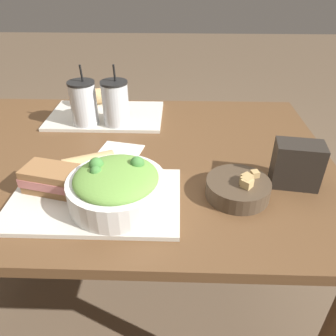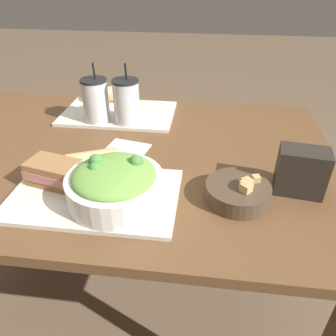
{
  "view_description": "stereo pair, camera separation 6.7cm",
  "coord_description": "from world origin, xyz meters",
  "px_view_note": "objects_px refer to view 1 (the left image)",
  "views": [
    {
      "loc": [
        0.22,
        -0.88,
        1.3
      ],
      "look_at": [
        0.2,
        -0.18,
        0.84
      ],
      "focal_mm": 35.0,
      "sensor_mm": 36.0,
      "label": 1
    },
    {
      "loc": [
        0.29,
        -0.88,
        1.3
      ],
      "look_at": [
        0.2,
        -0.18,
        0.84
      ],
      "focal_mm": 35.0,
      "sensor_mm": 36.0,
      "label": 2
    }
  ],
  "objects_px": {
    "baguette_near": "(90,165)",
    "napkin_folded": "(121,150)",
    "chip_bag": "(297,165)",
    "drink_cup_dark": "(84,104)",
    "drink_cup_red": "(115,105)",
    "soup_bowl": "(238,188)",
    "salad_bowl": "(117,186)",
    "sandwich_near": "(54,179)",
    "baguette_far": "(91,97)"
  },
  "relations": [
    {
      "from": "baguette_near",
      "to": "napkin_folded",
      "type": "xyz_separation_m",
      "value": [
        0.06,
        0.16,
        -0.04
      ]
    },
    {
      "from": "chip_bag",
      "to": "drink_cup_dark",
      "type": "bearing_deg",
      "value": 160.56
    },
    {
      "from": "baguette_near",
      "to": "drink_cup_red",
      "type": "xyz_separation_m",
      "value": [
        0.02,
        0.33,
        0.04
      ]
    },
    {
      "from": "soup_bowl",
      "to": "drink_cup_red",
      "type": "bearing_deg",
      "value": 133.66
    },
    {
      "from": "chip_bag",
      "to": "napkin_folded",
      "type": "xyz_separation_m",
      "value": [
        -0.5,
        0.17,
        -0.06
      ]
    },
    {
      "from": "salad_bowl",
      "to": "baguette_near",
      "type": "height_order",
      "value": "salad_bowl"
    },
    {
      "from": "drink_cup_dark",
      "to": "chip_bag",
      "type": "bearing_deg",
      "value": -27.65
    },
    {
      "from": "sandwich_near",
      "to": "drink_cup_red",
      "type": "xyz_separation_m",
      "value": [
        0.09,
        0.4,
        0.04
      ]
    },
    {
      "from": "sandwich_near",
      "to": "baguette_near",
      "type": "relative_size",
      "value": 1.13
    },
    {
      "from": "salad_bowl",
      "to": "chip_bag",
      "type": "bearing_deg",
      "value": 13.1
    },
    {
      "from": "soup_bowl",
      "to": "sandwich_near",
      "type": "distance_m",
      "value": 0.47
    },
    {
      "from": "baguette_far",
      "to": "chip_bag",
      "type": "height_order",
      "value": "chip_bag"
    },
    {
      "from": "drink_cup_dark",
      "to": "baguette_near",
      "type": "bearing_deg",
      "value": -74.05
    },
    {
      "from": "napkin_folded",
      "to": "soup_bowl",
      "type": "bearing_deg",
      "value": -33.34
    },
    {
      "from": "soup_bowl",
      "to": "drink_cup_red",
      "type": "xyz_separation_m",
      "value": [
        -0.38,
        0.4,
        0.06
      ]
    },
    {
      "from": "baguette_near",
      "to": "chip_bag",
      "type": "xyz_separation_m",
      "value": [
        0.55,
        -0.01,
        0.02
      ]
    },
    {
      "from": "baguette_far",
      "to": "drink_cup_dark",
      "type": "relative_size",
      "value": 0.57
    },
    {
      "from": "baguette_far",
      "to": "drink_cup_dark",
      "type": "bearing_deg",
      "value": 171.57
    },
    {
      "from": "soup_bowl",
      "to": "napkin_folded",
      "type": "distance_m",
      "value": 0.41
    },
    {
      "from": "salad_bowl",
      "to": "sandwich_near",
      "type": "distance_m",
      "value": 0.18
    },
    {
      "from": "soup_bowl",
      "to": "chip_bag",
      "type": "height_order",
      "value": "chip_bag"
    },
    {
      "from": "drink_cup_red",
      "to": "salad_bowl",
      "type": "bearing_deg",
      "value": -80.28
    },
    {
      "from": "baguette_far",
      "to": "drink_cup_red",
      "type": "bearing_deg",
      "value": -159.24
    },
    {
      "from": "napkin_folded",
      "to": "baguette_far",
      "type": "bearing_deg",
      "value": 116.12
    },
    {
      "from": "soup_bowl",
      "to": "napkin_folded",
      "type": "relative_size",
      "value": 1.11
    },
    {
      "from": "baguette_near",
      "to": "napkin_folded",
      "type": "distance_m",
      "value": 0.17
    },
    {
      "from": "soup_bowl",
      "to": "drink_cup_dark",
      "type": "height_order",
      "value": "drink_cup_dark"
    },
    {
      "from": "soup_bowl",
      "to": "sandwich_near",
      "type": "height_order",
      "value": "sandwich_near"
    },
    {
      "from": "soup_bowl",
      "to": "baguette_far",
      "type": "bearing_deg",
      "value": 131.55
    },
    {
      "from": "napkin_folded",
      "to": "chip_bag",
      "type": "bearing_deg",
      "value": -18.42
    },
    {
      "from": "chip_bag",
      "to": "napkin_folded",
      "type": "bearing_deg",
      "value": 169.79
    },
    {
      "from": "salad_bowl",
      "to": "baguette_near",
      "type": "xyz_separation_m",
      "value": [
        -0.09,
        0.11,
        -0.02
      ]
    },
    {
      "from": "baguette_near",
      "to": "napkin_folded",
      "type": "relative_size",
      "value": 1.02
    },
    {
      "from": "drink_cup_red",
      "to": "napkin_folded",
      "type": "bearing_deg",
      "value": -76.94
    },
    {
      "from": "salad_bowl",
      "to": "sandwich_near",
      "type": "bearing_deg",
      "value": 164.92
    },
    {
      "from": "chip_bag",
      "to": "sandwich_near",
      "type": "bearing_deg",
      "value": -166.28
    },
    {
      "from": "salad_bowl",
      "to": "baguette_far",
      "type": "height_order",
      "value": "salad_bowl"
    },
    {
      "from": "soup_bowl",
      "to": "napkin_folded",
      "type": "xyz_separation_m",
      "value": [
        -0.34,
        0.22,
        -0.02
      ]
    },
    {
      "from": "drink_cup_red",
      "to": "chip_bag",
      "type": "bearing_deg",
      "value": -32.31
    },
    {
      "from": "drink_cup_red",
      "to": "napkin_folded",
      "type": "relative_size",
      "value": 1.44
    },
    {
      "from": "soup_bowl",
      "to": "baguette_near",
      "type": "bearing_deg",
      "value": 170.72
    },
    {
      "from": "baguette_near",
      "to": "salad_bowl",
      "type": "bearing_deg",
      "value": -165.16
    },
    {
      "from": "soup_bowl",
      "to": "baguette_far",
      "type": "relative_size",
      "value": 1.37
    },
    {
      "from": "baguette_far",
      "to": "napkin_folded",
      "type": "height_order",
      "value": "baguette_far"
    },
    {
      "from": "drink_cup_dark",
      "to": "drink_cup_red",
      "type": "height_order",
      "value": "drink_cup_red"
    },
    {
      "from": "drink_cup_red",
      "to": "soup_bowl",
      "type": "bearing_deg",
      "value": -46.34
    },
    {
      "from": "baguette_near",
      "to": "baguette_far",
      "type": "bearing_deg",
      "value": -11.29
    },
    {
      "from": "drink_cup_red",
      "to": "napkin_folded",
      "type": "xyz_separation_m",
      "value": [
        0.04,
        -0.17,
        -0.08
      ]
    },
    {
      "from": "drink_cup_dark",
      "to": "drink_cup_red",
      "type": "distance_m",
      "value": 0.11
    },
    {
      "from": "sandwich_near",
      "to": "chip_bag",
      "type": "xyz_separation_m",
      "value": [
        0.63,
        0.06,
        0.02
      ]
    }
  ]
}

